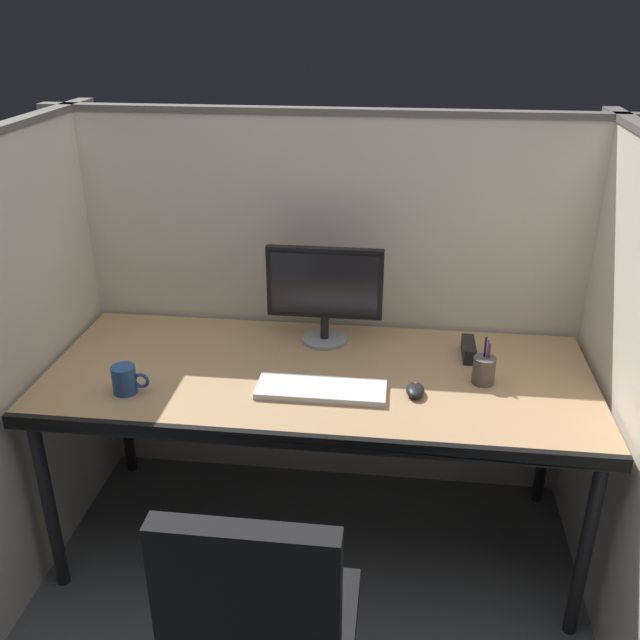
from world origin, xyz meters
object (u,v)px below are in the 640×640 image
at_px(monitor_center, 325,289).
at_px(pen_cup, 484,370).
at_px(desk, 318,387).
at_px(keyboard_main, 321,390).
at_px(coffee_mug, 125,380).
at_px(computer_mouse, 415,390).
at_px(red_stapler, 469,349).

bearing_deg(monitor_center, pen_cup, -23.53).
bearing_deg(monitor_center, desk, -88.49).
xyz_separation_m(keyboard_main, coffee_mug, (-0.64, -0.08, 0.04)).
height_order(desk, computer_mouse, computer_mouse).
height_order(keyboard_main, red_stapler, red_stapler).
relative_size(keyboard_main, red_stapler, 2.87).
xyz_separation_m(monitor_center, red_stapler, (0.54, -0.06, -0.19)).
distance_m(monitor_center, pen_cup, 0.64).
xyz_separation_m(coffee_mug, pen_cup, (1.18, 0.21, 0.00)).
bearing_deg(red_stapler, pen_cup, -79.36).
bearing_deg(pen_cup, computer_mouse, -154.58).
xyz_separation_m(coffee_mug, red_stapler, (1.14, 0.40, -0.02)).
height_order(monitor_center, keyboard_main, monitor_center).
relative_size(computer_mouse, coffee_mug, 0.76).
relative_size(desk, keyboard_main, 4.42).
height_order(keyboard_main, coffee_mug, coffee_mug).
bearing_deg(pen_cup, keyboard_main, -166.23).
bearing_deg(pen_cup, coffee_mug, -170.05).
bearing_deg(coffee_mug, keyboard_main, 6.67).
height_order(desk, pen_cup, pen_cup).
height_order(coffee_mug, pen_cup, pen_cup).
bearing_deg(desk, coffee_mug, -162.42).
relative_size(desk, pen_cup, 11.44).
bearing_deg(coffee_mug, pen_cup, 9.95).
xyz_separation_m(monitor_center, pen_cup, (0.57, -0.25, -0.17)).
distance_m(keyboard_main, computer_mouse, 0.31).
height_order(keyboard_main, pen_cup, pen_cup).
height_order(monitor_center, red_stapler, monitor_center).
distance_m(monitor_center, coffee_mug, 0.78).
distance_m(computer_mouse, red_stapler, 0.36).
distance_m(computer_mouse, coffee_mug, 0.96).
height_order(monitor_center, pen_cup, monitor_center).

